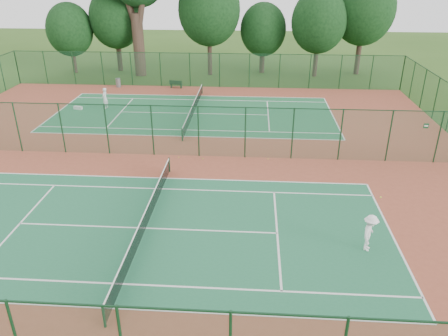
{
  "coord_description": "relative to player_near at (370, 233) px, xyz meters",
  "views": [
    {
      "loc": [
        5.03,
        -26.78,
        11.83
      ],
      "look_at": [
        3.57,
        -5.18,
        1.6
      ],
      "focal_mm": 35.0,
      "sensor_mm": 36.0,
      "label": 1
    }
  ],
  "objects": [
    {
      "name": "red_pad",
      "position": [
        -10.42,
        10.04,
        -0.9
      ],
      "size": [
        40.0,
        36.0,
        0.01
      ],
      "primitive_type": "cube",
      "color": "brown",
      "rests_on": "ground"
    },
    {
      "name": "player_near",
      "position": [
        0.0,
        0.0,
        0.0
      ],
      "size": [
        1.06,
        1.31,
        1.77
      ],
      "primitive_type": "imported",
      "rotation": [
        0.0,
        0.0,
        1.16
      ],
      "color": "white",
      "rests_on": "court_near"
    },
    {
      "name": "kit_bag",
      "position": [
        -20.82,
        19.5,
        -0.75
      ],
      "size": [
        0.8,
        0.45,
        0.28
      ],
      "primitive_type": "cube",
      "rotation": [
        0.0,
        0.0,
        -0.23
      ],
      "color": "silver",
      "rests_on": "red_pad"
    },
    {
      "name": "ground",
      "position": [
        -10.42,
        10.04,
        -0.91
      ],
      "size": [
        120.0,
        120.0,
        0.0
      ],
      "primitive_type": "plane",
      "color": "#31551A",
      "rests_on": "ground"
    },
    {
      "name": "fence_north",
      "position": [
        -10.42,
        28.04,
        0.86
      ],
      "size": [
        40.0,
        0.09,
        3.5
      ],
      "color": "#16442D",
      "rests_on": "ground"
    },
    {
      "name": "fence_divider",
      "position": [
        -10.42,
        10.04,
        0.86
      ],
      "size": [
        40.0,
        0.09,
        3.5
      ],
      "color": "#1B5233",
      "rests_on": "ground"
    },
    {
      "name": "stray_ball_b",
      "position": [
        -4.24,
        9.79,
        -0.86
      ],
      "size": [
        0.07,
        0.07,
        0.07
      ],
      "primitive_type": "sphere",
      "color": "gold",
      "rests_on": "red_pad"
    },
    {
      "name": "stray_ball_a",
      "position": [
        -10.2,
        9.63,
        -0.86
      ],
      "size": [
        0.07,
        0.07,
        0.07
      ],
      "primitive_type": "sphere",
      "color": "yellow",
      "rests_on": "red_pad"
    },
    {
      "name": "court_far",
      "position": [
        -10.42,
        19.04,
        -0.89
      ],
      "size": [
        23.77,
        10.97,
        0.01
      ],
      "primitive_type": "cube",
      "color": "#20673C",
      "rests_on": "red_pad"
    },
    {
      "name": "tennis_net_near",
      "position": [
        -10.42,
        1.04,
        -0.36
      ],
      "size": [
        0.1,
        12.9,
        0.97
      ],
      "color": "#143821",
      "rests_on": "ground"
    },
    {
      "name": "stray_ball_c",
      "position": [
        -8.57,
        9.53,
        -0.86
      ],
      "size": [
        0.06,
        0.06,
        0.06
      ],
      "primitive_type": "sphere",
      "color": "gold",
      "rests_on": "red_pad"
    },
    {
      "name": "court_near",
      "position": [
        -10.42,
        1.04,
        -0.89
      ],
      "size": [
        23.77,
        10.97,
        0.01
      ],
      "primitive_type": "cube",
      "color": "#216944",
      "rests_on": "red_pad"
    },
    {
      "name": "trash_bin",
      "position": [
        -19.43,
        27.31,
        -0.44
      ],
      "size": [
        0.53,
        0.53,
        0.91
      ],
      "primitive_type": "cylinder",
      "rotation": [
        0.0,
        0.0,
        -0.05
      ],
      "color": "slate",
      "rests_on": "red_pad"
    },
    {
      "name": "bench",
      "position": [
        -13.35,
        27.28,
        -0.47
      ],
      "size": [
        1.37,
        0.56,
        0.82
      ],
      "rotation": [
        0.0,
        0.0,
        -0.13
      ],
      "color": "black",
      "rests_on": "red_pad"
    },
    {
      "name": "tennis_net_far",
      "position": [
        -10.42,
        19.04,
        -0.36
      ],
      "size": [
        0.1,
        12.9,
        0.97
      ],
      "color": "#13361F",
      "rests_on": "ground"
    },
    {
      "name": "evergreen_row",
      "position": [
        -9.92,
        34.29,
        -0.91
      ],
      "size": [
        39.0,
        5.0,
        12.0
      ],
      "primitive_type": null,
      "color": "black",
      "rests_on": "ground"
    },
    {
      "name": "player_far",
      "position": [
        -18.44,
        19.97,
        0.04
      ],
      "size": [
        0.53,
        0.73,
        1.84
      ],
      "primitive_type": "imported",
      "rotation": [
        0.0,
        0.0,
        -1.71
      ],
      "color": "silver",
      "rests_on": "court_far"
    }
  ]
}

